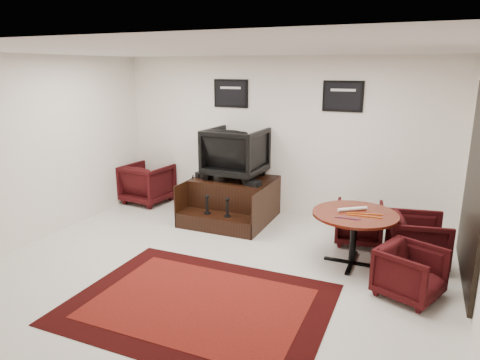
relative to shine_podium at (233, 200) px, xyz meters
name	(u,v)px	position (x,y,z in m)	size (l,w,h in m)	color
ground	(217,269)	(0.62, -1.91, -0.33)	(6.00, 6.00, 0.00)	silver
room_shell	(249,137)	(1.02, -1.78, 1.46)	(6.02, 5.02, 2.81)	white
area_rug	(199,303)	(0.82, -2.77, -0.32)	(2.87, 2.15, 0.01)	black
shine_podium	(233,200)	(0.00, 0.00, 0.00)	(1.39, 1.43, 0.71)	black
shine_chair	(236,150)	(0.00, 0.14, 0.88)	(0.95, 0.89, 0.98)	black
shoes_pair	(204,174)	(-0.53, -0.05, 0.43)	(0.29, 0.31, 0.09)	black
polish_kit	(253,183)	(0.48, -0.24, 0.43)	(0.24, 0.17, 0.08)	black
umbrella_black	(188,195)	(-0.78, -0.22, 0.07)	(0.30, 0.11, 0.81)	black
umbrella_hooked	(193,192)	(-0.79, 0.00, 0.07)	(0.30, 0.11, 0.80)	black
armchair_side	(147,181)	(-1.93, 0.19, 0.10)	(0.83, 0.77, 0.85)	black
meeting_table	(355,219)	(2.25, -1.03, 0.32)	(1.12, 1.12, 0.73)	#4F190B
table_chair_back	(359,221)	(2.21, -0.24, 0.02)	(0.68, 0.63, 0.70)	black
table_chair_window	(418,238)	(3.05, -0.69, 0.05)	(0.74, 0.69, 0.76)	black
table_chair_corner	(410,270)	(3.00, -1.66, 0.01)	(0.65, 0.61, 0.67)	black
paper_roll	(352,209)	(2.20, -0.96, 0.43)	(0.05, 0.05, 0.42)	white
table_clutter	(361,216)	(2.34, -1.13, 0.41)	(0.57, 0.35, 0.01)	#CF570B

